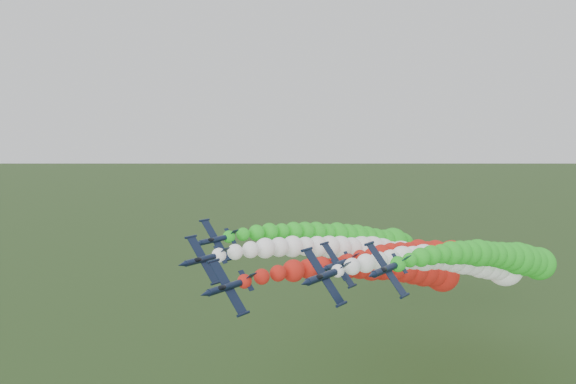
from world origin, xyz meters
name	(u,v)px	position (x,y,z in m)	size (l,w,h in m)	color
jet_lead	(404,271)	(7.15, 38.20, 28.71)	(13.31, 81.13, 20.21)	#121C36
jet_inner_left	(371,252)	(-4.15, 43.25, 30.47)	(12.89, 80.71, 19.79)	#121C36
jet_inner_right	(473,263)	(20.44, 45.12, 31.02)	(13.44, 81.26, 20.34)	#121C36
jet_outer_left	(364,239)	(-12.10, 53.87, 31.26)	(12.63, 80.42, 19.51)	#121C36
jet_outer_right	(510,258)	(25.99, 53.13, 31.39)	(13.11, 80.92, 20.01)	#121C36
jet_trail	(461,257)	(10.55, 64.97, 27.50)	(13.38, 81.19, 20.28)	#121C36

